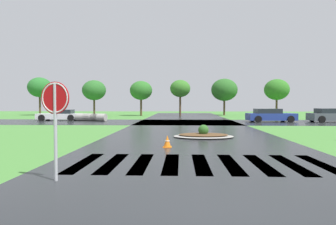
{
  "coord_description": "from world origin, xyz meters",
  "views": [
    {
      "loc": [
        -0.61,
        -4.56,
        1.86
      ],
      "look_at": [
        -1.29,
        11.53,
        1.34
      ],
      "focal_mm": 32.5,
      "sensor_mm": 36.0,
      "label": 1
    }
  ],
  "objects": [
    {
      "name": "car_white_sedan",
      "position": [
        -13.25,
        26.66,
        0.54
      ],
      "size": [
        4.43,
        2.29,
        1.13
      ],
      "rotation": [
        0.0,
        0.0,
        3.21
      ],
      "color": "silver",
      "rests_on": "ground"
    },
    {
      "name": "car_dark_suv",
      "position": [
        8.01,
        25.08,
        0.62
      ],
      "size": [
        4.63,
        2.33,
        1.28
      ],
      "rotation": [
        0.0,
        0.0,
        0.06
      ],
      "color": "navy",
      "rests_on": "ground"
    },
    {
      "name": "drainage_pipe_stack",
      "position": [
        -9.69,
        25.77,
        0.38
      ],
      "size": [
        3.41,
        1.59,
        0.76
      ],
      "color": "#9E9B93",
      "rests_on": "ground"
    },
    {
      "name": "stop_sign",
      "position": [
        -3.57,
        2.47,
        1.74
      ],
      "size": [
        0.74,
        0.22,
        2.35
      ],
      "rotation": [
        0.0,
        0.0,
        -0.25
      ],
      "color": "#B2B5BA",
      "rests_on": "ground"
    },
    {
      "name": "car_blue_compact",
      "position": [
        13.72,
        25.05,
        0.63
      ],
      "size": [
        4.28,
        2.27,
        1.31
      ],
      "rotation": [
        0.0,
        0.0,
        0.08
      ],
      "color": "#4C545B",
      "rests_on": "ground"
    },
    {
      "name": "traffic_cone",
      "position": [
        -1.17,
        7.99,
        0.23
      ],
      "size": [
        0.36,
        0.36,
        0.5
      ],
      "color": "orange",
      "rests_on": "ground"
    },
    {
      "name": "median_island",
      "position": [
        0.6,
        11.71,
        0.13
      ],
      "size": [
        3.21,
        2.18,
        0.68
      ],
      "color": "#9E9B93",
      "rests_on": "ground"
    },
    {
      "name": "asphalt_cross_road",
      "position": [
        0.0,
        24.34,
        0.0
      ],
      "size": [
        90.0,
        8.48,
        0.01
      ],
      "primitive_type": "cube",
      "color": "#232628",
      "rests_on": "ground"
    },
    {
      "name": "crosswalk_stripes",
      "position": [
        0.0,
        4.66,
        0.0
      ],
      "size": [
        7.65,
        3.22,
        0.01
      ],
      "color": "white",
      "rests_on": "ground"
    },
    {
      "name": "asphalt_roadway",
      "position": [
        0.0,
        10.0,
        0.0
      ],
      "size": [
        9.43,
        80.0,
        0.01
      ],
      "primitive_type": "cube",
      "color": "#232628",
      "rests_on": "ground"
    },
    {
      "name": "background_treeline",
      "position": [
        -3.21,
        39.37,
        3.77
      ],
      "size": [
        37.65,
        5.32,
        5.54
      ],
      "color": "#4C3823",
      "rests_on": "ground"
    }
  ]
}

